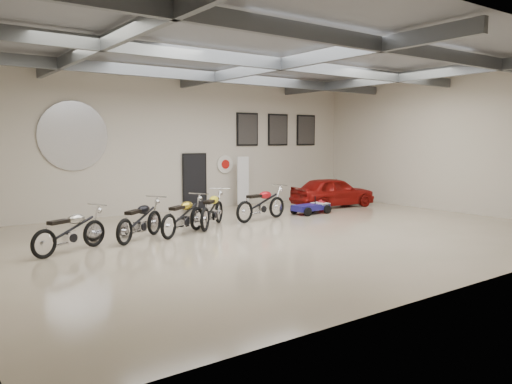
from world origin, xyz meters
TOP-DOWN VIEW (x-y plane):
  - floor at (0.00, 0.00)m, footprint 16.00×12.00m
  - ceiling at (0.00, 0.00)m, footprint 16.00×12.00m
  - back_wall at (0.00, 6.00)m, footprint 16.00×0.02m
  - right_wall at (8.00, 0.00)m, footprint 0.02×12.00m
  - ceiling_beams at (0.00, 0.00)m, footprint 15.80×11.80m
  - door at (0.50, 5.95)m, footprint 0.92×0.08m
  - logo_plaque at (-4.00, 5.95)m, footprint 2.30×0.06m
  - poster_left at (3.00, 5.96)m, footprint 1.05×0.08m
  - poster_mid at (4.60, 5.96)m, footprint 1.05×0.08m
  - poster_right at (6.20, 5.96)m, footprint 1.05×0.08m
  - oil_sign at (1.90, 5.95)m, footprint 0.72×0.10m
  - banner_stand at (2.46, 5.50)m, footprint 0.54×0.22m
  - motorcycle_silver at (-5.54, 1.09)m, footprint 2.17×1.46m
  - motorcycle_black at (-3.59, 1.53)m, footprint 2.12×1.79m
  - motorcycle_gold at (-2.31, 1.52)m, footprint 2.19×1.68m
  - motorcycle_yellow at (-1.01, 2.11)m, footprint 2.07×2.00m
  - motorcycle_red at (0.98, 2.26)m, footprint 2.32×1.08m
  - go_kart at (3.46, 2.39)m, footprint 1.82×0.90m
  - vintage_car at (5.32, 3.31)m, footprint 1.81×3.65m

SIDE VIEW (x-z plane):
  - floor at x=0.00m, z-range -0.01..0.01m
  - go_kart at x=3.46m, z-range 0.00..0.64m
  - motorcycle_silver at x=-5.54m, z-range 0.00..1.09m
  - motorcycle_black at x=-3.59m, z-range 0.00..1.11m
  - motorcycle_gold at x=-2.31m, z-range 0.00..1.12m
  - motorcycle_yellow at x=-1.01m, z-range 0.00..1.14m
  - motorcycle_red at x=0.98m, z-range 0.00..1.16m
  - vintage_car at x=5.32m, z-range 0.00..1.20m
  - banner_stand at x=2.46m, z-range 0.00..1.96m
  - door at x=0.50m, z-range 0.00..2.10m
  - oil_sign at x=1.90m, z-range 1.34..2.06m
  - back_wall at x=0.00m, z-range 0.00..5.00m
  - right_wall at x=8.00m, z-range 0.00..5.00m
  - logo_plaque at x=-4.00m, z-range 2.22..3.38m
  - poster_left at x=3.00m, z-range 2.42..3.78m
  - poster_mid at x=4.60m, z-range 2.42..3.78m
  - poster_right at x=6.20m, z-range 2.42..3.78m
  - ceiling_beams at x=0.00m, z-range 4.59..4.91m
  - ceiling at x=0.00m, z-range 5.00..5.00m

